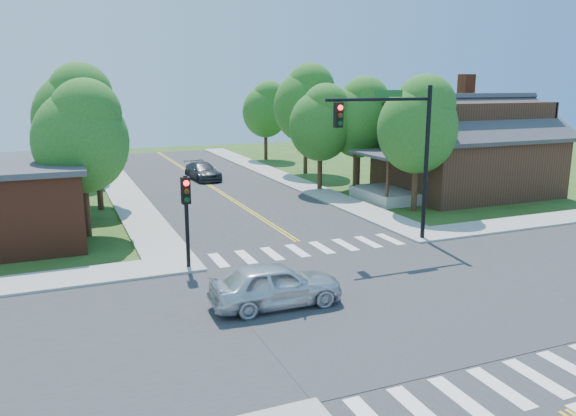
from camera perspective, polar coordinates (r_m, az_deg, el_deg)
name	(u,v)px	position (r m, az deg, el deg)	size (l,w,h in m)	color
ground	(384,298)	(20.02, 9.76, -8.99)	(100.00, 100.00, 0.00)	#2E4C17
road_ns	(384,297)	(20.01, 9.76, -8.93)	(10.00, 90.00, 0.04)	#2D2D30
road_ew	(384,297)	(20.01, 9.76, -8.92)	(90.00, 10.00, 0.04)	#2D2D30
intersection_patch	(384,298)	(20.02, 9.76, -8.99)	(10.20, 10.20, 0.06)	#2D2D30
sidewalk_ne	(456,187)	(41.42, 16.68, 2.02)	(40.00, 40.00, 0.14)	#9E9B93
crosswalk_north	(310,249)	(25.15, 2.21, -4.18)	(8.85, 2.00, 0.01)	white
crosswalk_south	(519,383)	(15.64, 22.43, -16.08)	(8.85, 2.00, 0.01)	white
centerline	(384,297)	(20.00, 9.76, -8.86)	(0.30, 90.00, 0.01)	yellow
signal_mast_ne	(396,139)	(25.57, 10.94, 6.87)	(5.30, 0.42, 7.20)	black
signal_pole_nw	(186,205)	(22.19, -10.29, 0.32)	(0.34, 0.42, 3.80)	black
house_ne	(466,144)	(39.31, 17.62, 6.22)	(13.05, 8.80, 7.11)	#381E13
tree_e_a	(420,122)	(32.80, 13.23, 8.45)	(4.59, 4.36, 7.81)	#382314
tree_e_b	(361,116)	(39.32, 7.38, 9.29)	(4.58, 4.35, 7.78)	#382314
tree_e_c	(307,102)	(45.82, 1.95, 10.75)	(5.23, 4.96, 8.88)	#382314
tree_e_d	(266,108)	(54.43, -2.20, 10.10)	(4.43, 4.21, 7.53)	#382314
tree_w_a	(82,134)	(28.22, -20.15, 7.04)	(4.44, 4.22, 7.55)	#382314
tree_w_b	(78,113)	(35.58, -20.58, 9.02)	(5.00, 4.75, 8.50)	#382314
tree_w_c	(74,111)	(43.96, -20.89, 9.18)	(4.76, 4.52, 8.09)	#382314
tree_w_d	(69,121)	(52.31, -21.33, 8.19)	(3.64, 3.46, 6.18)	#382314
tree_house	(322,121)	(38.33, 3.46, 8.82)	(4.30, 4.09, 7.31)	#382314
tree_bldg	(98,141)	(34.20, -18.77, 6.42)	(3.61, 3.42, 6.13)	#382314
car_silver	(276,285)	(18.73, -1.24, -7.87)	(4.47, 1.91, 1.50)	silver
car_dgrey	(203,172)	(43.52, -8.65, 3.67)	(2.26, 4.65, 1.30)	#323538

